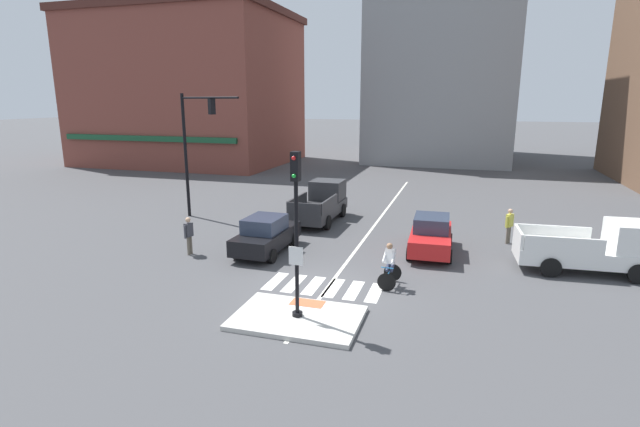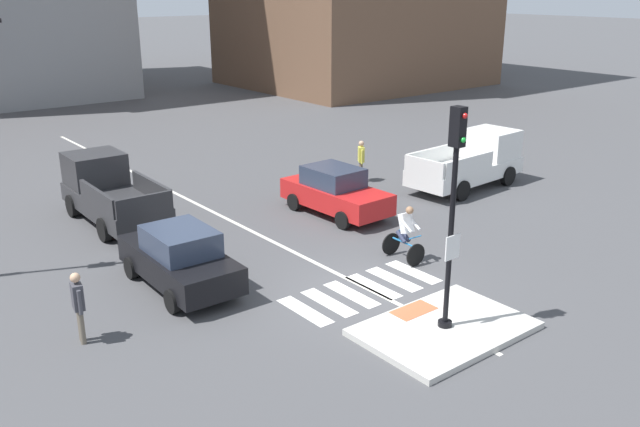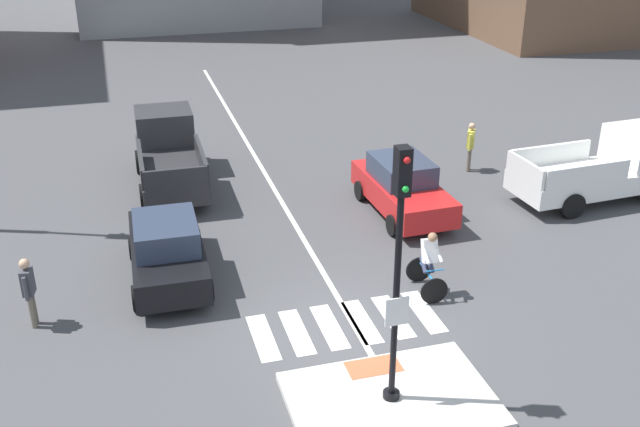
{
  "view_description": "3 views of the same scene",
  "coord_description": "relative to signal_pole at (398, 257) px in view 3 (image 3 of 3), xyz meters",
  "views": [
    {
      "loc": [
        4.58,
        -15.19,
        6.58
      ],
      "look_at": [
        -1.05,
        3.3,
        1.97
      ],
      "focal_mm": 26.73,
      "sensor_mm": 36.0,
      "label": 1
    },
    {
      "loc": [
        -10.75,
        -11.5,
        7.52
      ],
      "look_at": [
        0.58,
        2.78,
        1.32
      ],
      "focal_mm": 37.85,
      "sensor_mm": 36.0,
      "label": 2
    },
    {
      "loc": [
        -4.4,
        -12.98,
        9.24
      ],
      "look_at": [
        0.05,
        2.54,
        1.7
      ],
      "focal_mm": 41.71,
      "sensor_mm": 36.0,
      "label": 3
    }
  ],
  "objects": [
    {
      "name": "crosswalk_stripe_f",
      "position": [
        1.88,
        2.81,
        -3.16
      ],
      "size": [
        0.44,
        1.8,
        0.01
      ],
      "primitive_type": "cube",
      "color": "silver",
      "rests_on": "ground"
    },
    {
      "name": "crosswalk_stripe_b",
      "position": [
        -1.13,
        2.81,
        -3.16
      ],
      "size": [
        0.44,
        1.8,
        0.01
      ],
      "primitive_type": "cube",
      "color": "silver",
      "rests_on": "ground"
    },
    {
      "name": "signal_pole",
      "position": [
        0.0,
        0.0,
        0.0
      ],
      "size": [
        0.44,
        0.38,
        5.02
      ],
      "color": "black",
      "rests_on": "traffic_island"
    },
    {
      "name": "pedestrian_waiting_far_side",
      "position": [
        6.78,
        10.49,
        -2.18
      ],
      "size": [
        0.38,
        0.48,
        1.67
      ],
      "color": "#6B6051",
      "rests_on": "ground"
    },
    {
      "name": "pedestrian_at_curb_left",
      "position": [
        -6.65,
        4.67,
        -2.18
      ],
      "size": [
        0.27,
        0.54,
        1.67
      ],
      "color": "#6B6051",
      "rests_on": "ground"
    },
    {
      "name": "crosswalk_stripe_d",
      "position": [
        0.38,
        2.81,
        -3.16
      ],
      "size": [
        0.44,
        1.8,
        0.01
      ],
      "primitive_type": "cube",
      "color": "silver",
      "rests_on": "ground"
    },
    {
      "name": "pickup_truck_white_cross_right",
      "position": [
        9.82,
        7.33,
        -2.19
      ],
      "size": [
        5.2,
        2.28,
        2.08
      ],
      "color": "white",
      "rests_on": "ground"
    },
    {
      "name": "crosswalk_stripe_c",
      "position": [
        -0.38,
        2.81,
        -3.16
      ],
      "size": [
        0.44,
        1.8,
        0.01
      ],
      "primitive_type": "cube",
      "color": "silver",
      "rests_on": "ground"
    },
    {
      "name": "cyclist",
      "position": [
        2.26,
        3.54,
        -2.29
      ],
      "size": [
        0.72,
        1.13,
        1.68
      ],
      "color": "black",
      "rests_on": "ground"
    },
    {
      "name": "car_red_eastbound_mid",
      "position": [
        3.39,
        8.01,
        -2.35
      ],
      "size": [
        1.95,
        4.15,
        1.64
      ],
      "color": "red",
      "rests_on": "ground"
    },
    {
      "name": "pickup_truck_charcoal_westbound_far",
      "position": [
        -2.91,
        12.26,
        -2.19
      ],
      "size": [
        2.13,
        5.13,
        2.08
      ],
      "color": "#2D2D30",
      "rests_on": "ground"
    },
    {
      "name": "traffic_island",
      "position": [
        0.0,
        0.01,
        -3.09
      ],
      "size": [
        3.87,
        2.65,
        0.15
      ],
      "primitive_type": "cube",
      "color": "beige",
      "rests_on": "ground"
    },
    {
      "name": "car_black_westbound_near",
      "position": [
        -3.57,
        5.94,
        -2.35
      ],
      "size": [
        1.92,
        4.14,
        1.64
      ],
      "color": "black",
      "rests_on": "ground"
    },
    {
      "name": "lane_centre_line",
      "position": [
        0.17,
        12.54,
        -3.16
      ],
      "size": [
        0.14,
        28.0,
        0.01
      ],
      "primitive_type": "cube",
      "color": "silver",
      "rests_on": "ground"
    },
    {
      "name": "crosswalk_stripe_e",
      "position": [
        1.13,
        2.81,
        -3.16
      ],
      "size": [
        0.44,
        1.8,
        0.01
      ],
      "primitive_type": "cube",
      "color": "silver",
      "rests_on": "ground"
    },
    {
      "name": "ground_plane",
      "position": [
        0.0,
        2.54,
        -3.16
      ],
      "size": [
        300.0,
        300.0,
        0.0
      ],
      "primitive_type": "plane",
      "color": "#474749"
    },
    {
      "name": "crosswalk_stripe_a",
      "position": [
        -1.88,
        2.81,
        -3.16
      ],
      "size": [
        0.44,
        1.8,
        0.01
      ],
      "primitive_type": "cube",
      "color": "silver",
      "rests_on": "ground"
    },
    {
      "name": "tactile_pad_front",
      "position": [
        0.0,
        0.98,
        -3.01
      ],
      "size": [
        1.1,
        0.6,
        0.01
      ],
      "primitive_type": "cube",
      "color": "#DB5B38",
      "rests_on": "traffic_island"
    }
  ]
}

